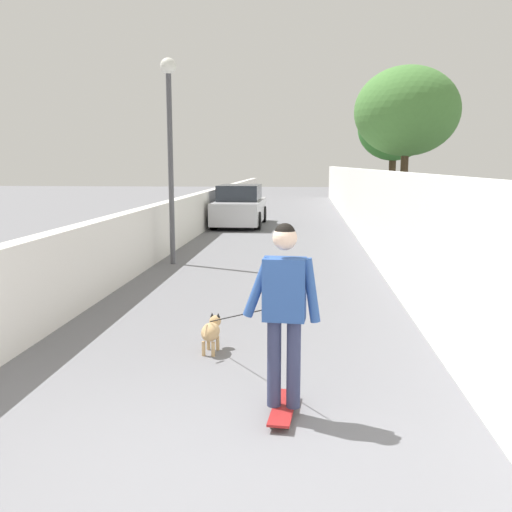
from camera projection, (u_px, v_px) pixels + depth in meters
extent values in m
plane|color=slate|center=(276.00, 237.00, 17.92)|extent=(80.00, 80.00, 0.00)
cube|color=silver|center=(179.00, 222.00, 16.08)|extent=(48.00, 0.30, 1.34)
cube|color=white|center=(369.00, 209.00, 15.54)|extent=(48.00, 0.30, 2.16)
cylinder|color=#473523|center=(403.00, 194.00, 16.37)|extent=(0.22, 0.22, 2.91)
ellipsoid|color=#4C843D|center=(407.00, 111.00, 15.99)|extent=(2.99, 2.99, 2.54)
cylinder|color=#473523|center=(392.00, 186.00, 22.23)|extent=(0.27, 0.27, 2.87)
ellipsoid|color=#387A33|center=(394.00, 128.00, 21.85)|extent=(2.81, 2.81, 2.54)
cylinder|color=#4C4C51|center=(171.00, 171.00, 12.74)|extent=(0.12, 0.12, 4.31)
sphere|color=silver|center=(168.00, 66.00, 12.36)|extent=(0.36, 0.36, 0.36)
cube|color=maroon|center=(283.00, 407.00, 5.19)|extent=(0.81, 0.27, 0.02)
cylinder|color=beige|center=(280.00, 399.00, 5.48)|extent=(0.06, 0.03, 0.06)
cylinder|color=beige|center=(294.00, 400.00, 5.46)|extent=(0.06, 0.03, 0.06)
cylinder|color=beige|center=(272.00, 424.00, 4.94)|extent=(0.06, 0.03, 0.06)
cylinder|color=beige|center=(287.00, 426.00, 4.92)|extent=(0.06, 0.03, 0.06)
cylinder|color=#333859|center=(274.00, 363.00, 5.14)|extent=(0.14, 0.14, 0.83)
cylinder|color=#333859|center=(294.00, 364.00, 5.11)|extent=(0.14, 0.14, 0.83)
cube|color=#2D5199|center=(284.00, 289.00, 5.01)|extent=(0.25, 0.40, 0.57)
cylinder|color=#2D5199|center=(258.00, 287.00, 5.05)|extent=(0.11, 0.29, 0.58)
cylinder|color=#2D5199|center=(311.00, 290.00, 4.97)|extent=(0.10, 0.18, 0.59)
sphere|color=beige|center=(285.00, 238.00, 4.93)|extent=(0.22, 0.22, 0.22)
sphere|color=black|center=(285.00, 234.00, 4.93)|extent=(0.19, 0.19, 0.19)
ellipsoid|color=tan|center=(211.00, 332.00, 6.86)|extent=(0.38, 0.25, 0.22)
sphere|color=tan|center=(215.00, 321.00, 7.09)|extent=(0.15, 0.15, 0.15)
cone|color=black|center=(212.00, 315.00, 7.08)|extent=(0.05, 0.05, 0.06)
cone|color=black|center=(218.00, 315.00, 7.07)|extent=(0.05, 0.05, 0.06)
cylinder|color=tan|center=(208.00, 343.00, 7.01)|extent=(0.04, 0.04, 0.18)
cylinder|color=tan|center=(218.00, 343.00, 6.99)|extent=(0.04, 0.04, 0.18)
cylinder|color=tan|center=(204.00, 349.00, 6.79)|extent=(0.04, 0.04, 0.18)
cylinder|color=tan|center=(213.00, 349.00, 6.77)|extent=(0.04, 0.04, 0.18)
cylinder|color=tan|center=(206.00, 331.00, 6.62)|extent=(0.14, 0.04, 0.13)
cylinder|color=black|center=(242.00, 315.00, 5.94)|extent=(1.65, 0.98, 0.66)
cube|color=silver|center=(240.00, 211.00, 21.16)|extent=(4.28, 1.70, 0.80)
cube|color=#262B33|center=(240.00, 193.00, 21.05)|extent=(2.22, 1.50, 0.60)
cylinder|color=black|center=(224.00, 214.00, 22.57)|extent=(0.64, 0.22, 0.64)
cylinder|color=black|center=(263.00, 214.00, 22.43)|extent=(0.64, 0.22, 0.64)
cylinder|color=black|center=(214.00, 220.00, 19.96)|extent=(0.64, 0.22, 0.64)
cylinder|color=black|center=(258.00, 221.00, 19.83)|extent=(0.64, 0.22, 0.64)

